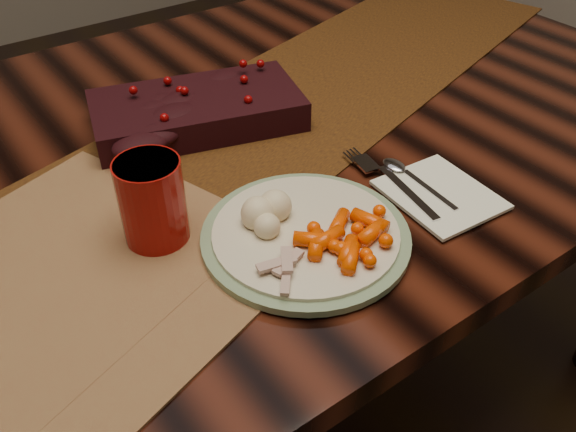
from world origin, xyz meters
TOP-DOWN VIEW (x-y plane):
  - floor at (0.00, 0.00)m, footprint 5.00×5.00m
  - dining_table at (0.00, 0.00)m, footprint 1.80×1.00m
  - table_runner at (0.05, -0.03)m, footprint 1.77×0.83m
  - centerpiece at (0.02, 0.05)m, footprint 0.37×0.26m
  - placemat_main at (-0.25, -0.24)m, footprint 0.49×0.42m
  - placemat_second at (-0.33, -0.16)m, footprint 0.55×0.48m
  - dinner_plate at (-0.01, -0.29)m, footprint 0.34×0.34m
  - baby_carrots at (0.01, -0.33)m, footprint 0.13×0.12m
  - mashed_potatoes at (-0.05, -0.26)m, footprint 0.09×0.09m
  - turkey_shreds at (-0.08, -0.34)m, footprint 0.08×0.07m
  - napkin at (0.19, -0.33)m, footprint 0.14×0.16m
  - fork at (0.16, -0.28)m, footprint 0.06×0.18m
  - spoon at (0.19, -0.29)m, footprint 0.04×0.14m
  - red_cup at (-0.16, -0.17)m, footprint 0.09×0.09m

SIDE VIEW (x-z plane):
  - floor at x=0.00m, z-range 0.00..0.00m
  - dining_table at x=0.00m, z-range 0.00..0.75m
  - table_runner at x=0.05m, z-range 0.75..0.75m
  - placemat_main at x=-0.25m, z-range 0.75..0.75m
  - placemat_second at x=-0.33m, z-range 0.75..0.75m
  - napkin at x=0.19m, z-range 0.75..0.76m
  - spoon at x=0.19m, z-range 0.76..0.76m
  - fork at x=0.16m, z-range 0.76..0.76m
  - dinner_plate at x=-0.01m, z-range 0.75..0.77m
  - turkey_shreds at x=-0.08m, z-range 0.77..0.78m
  - baby_carrots at x=0.01m, z-range 0.77..0.79m
  - centerpiece at x=0.02m, z-range 0.75..0.82m
  - mashed_potatoes at x=-0.05m, z-range 0.77..0.81m
  - red_cup at x=-0.16m, z-range 0.75..0.87m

